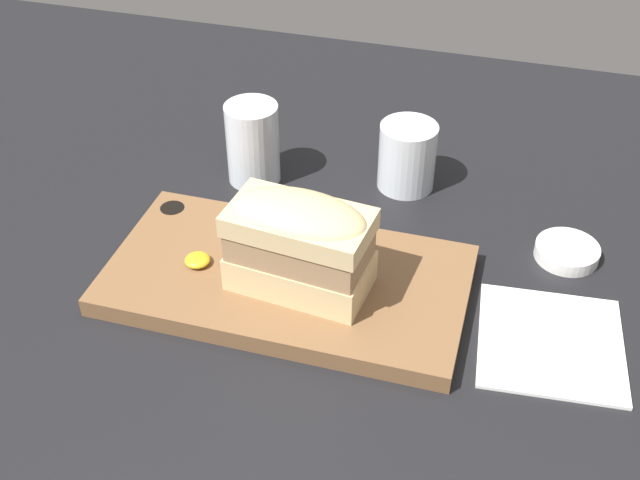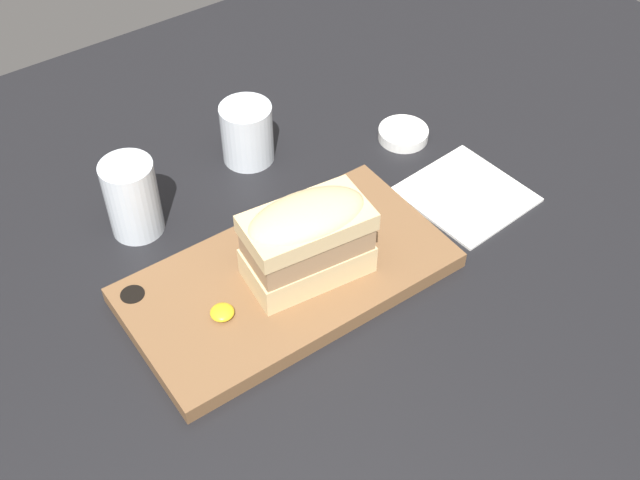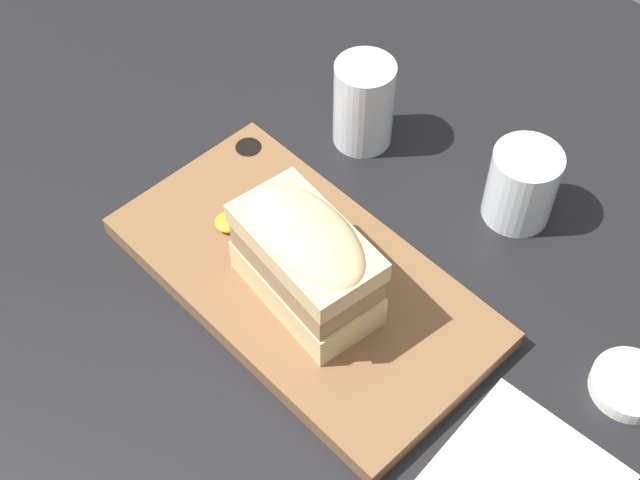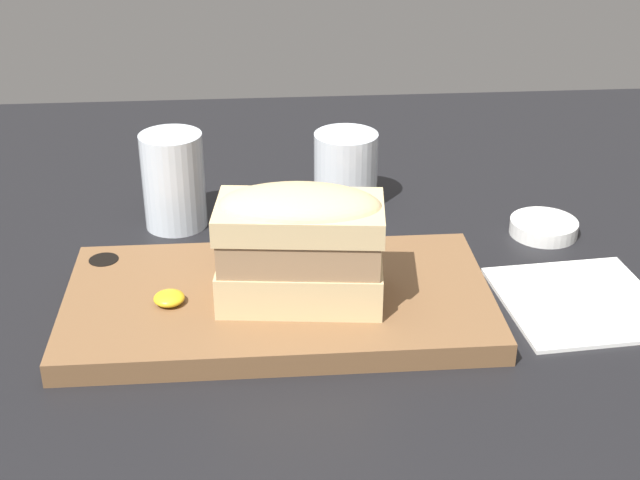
% 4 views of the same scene
% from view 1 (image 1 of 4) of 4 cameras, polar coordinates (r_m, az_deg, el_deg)
% --- Properties ---
extents(dining_table, '(1.74, 1.19, 0.02)m').
position_cam_1_polar(dining_table, '(0.88, -1.91, -2.99)').
color(dining_table, black).
rests_on(dining_table, ground).
extents(serving_board, '(0.38, 0.20, 0.02)m').
position_cam_1_polar(serving_board, '(0.86, -2.55, -2.78)').
color(serving_board, brown).
rests_on(serving_board, dining_table).
extents(sandwich, '(0.15, 0.09, 0.11)m').
position_cam_1_polar(sandwich, '(0.80, -1.47, -0.06)').
color(sandwich, '#DBBC84').
rests_on(sandwich, serving_board).
extents(mustard_dollop, '(0.03, 0.03, 0.01)m').
position_cam_1_polar(mustard_dollop, '(0.86, -8.71, -1.42)').
color(mustard_dollop, gold).
rests_on(mustard_dollop, serving_board).
extents(water_glass, '(0.07, 0.07, 0.10)m').
position_cam_1_polar(water_glass, '(1.00, -4.78, 6.54)').
color(water_glass, silver).
rests_on(water_glass, dining_table).
extents(wine_glass, '(0.07, 0.07, 0.08)m').
position_cam_1_polar(wine_glass, '(1.00, 6.21, 5.80)').
color(wine_glass, silver).
rests_on(wine_glass, dining_table).
extents(napkin, '(0.15, 0.16, 0.00)m').
position_cam_1_polar(napkin, '(0.83, 16.08, -7.00)').
color(napkin, white).
rests_on(napkin, dining_table).
extents(condiment_dish, '(0.07, 0.07, 0.02)m').
position_cam_1_polar(condiment_dish, '(0.94, 17.15, -0.80)').
color(condiment_dish, white).
rests_on(condiment_dish, dining_table).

